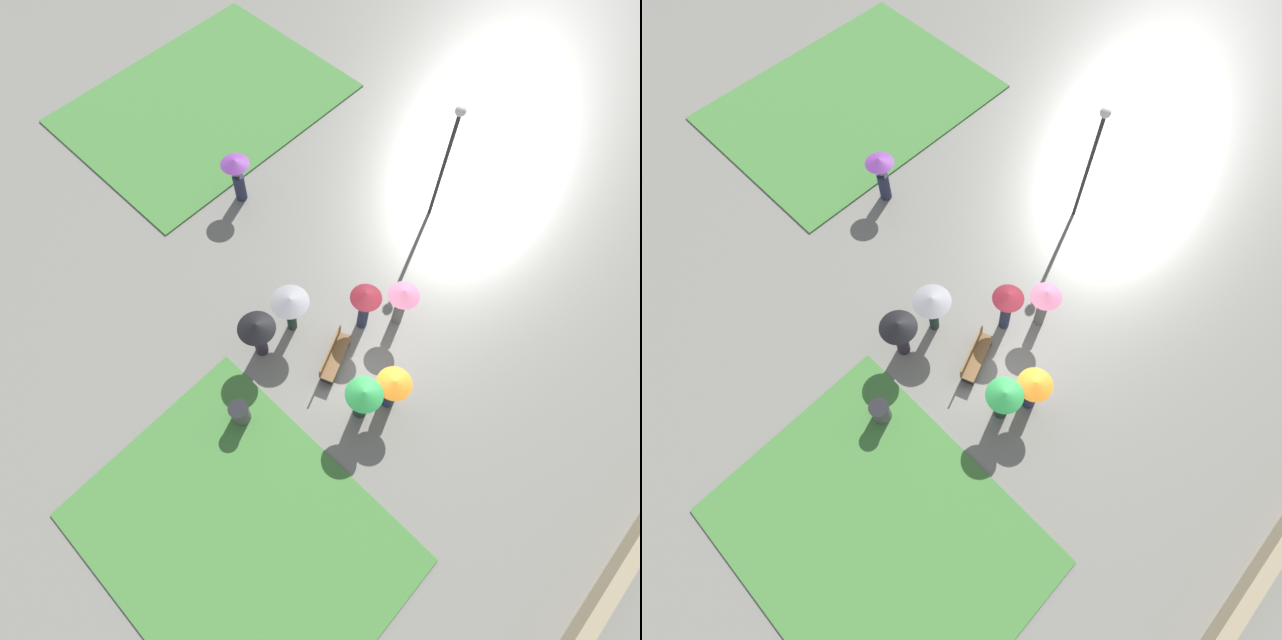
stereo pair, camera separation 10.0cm
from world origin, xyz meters
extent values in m
plane|color=slate|center=(0.00, 0.00, 0.00)|extent=(90.00, 90.00, 0.00)
cube|color=#427A38|center=(-5.84, -0.78, 0.03)|extent=(6.11, 7.95, 0.06)
cube|color=#427A38|center=(3.78, 11.84, 0.03)|extent=(10.09, 7.72, 0.06)
cube|color=gray|center=(0.00, -8.08, 0.33)|extent=(45.00, 0.35, 0.66)
cube|color=brown|center=(-0.65, 0.73, 0.42)|extent=(1.59, 0.94, 0.05)
cube|color=brown|center=(-0.72, 0.89, 0.68)|extent=(1.46, 0.60, 0.45)
cube|color=#232326|center=(-1.28, 0.49, 0.20)|extent=(0.21, 0.38, 0.40)
cube|color=#232326|center=(-0.02, 0.97, 0.20)|extent=(0.21, 0.38, 0.40)
cylinder|color=#2D2D30|center=(5.69, 2.15, 2.07)|extent=(0.12, 0.12, 4.14)
sphere|color=white|center=(5.69, 2.15, 4.30)|extent=(0.32, 0.32, 0.32)
cylinder|color=#4C4C51|center=(-3.70, 1.49, 0.43)|extent=(0.52, 0.52, 0.86)
cylinder|color=black|center=(-3.70, 1.49, 0.88)|extent=(0.56, 0.56, 0.03)
cylinder|color=#1E3328|center=(-0.70, 2.48, 0.53)|extent=(0.35, 0.35, 1.07)
sphere|color=tan|center=(-0.70, 2.48, 1.16)|extent=(0.20, 0.20, 0.20)
cylinder|color=#4C4C4F|center=(-0.70, 2.48, 1.44)|extent=(0.02, 0.02, 0.35)
cone|color=gray|center=(-0.70, 2.48, 1.71)|extent=(1.12, 1.12, 0.19)
cylinder|color=#1E3328|center=(-1.28, -0.81, 0.53)|extent=(0.47, 0.47, 1.07)
sphere|color=brown|center=(-1.28, -0.81, 1.17)|extent=(0.19, 0.19, 0.19)
cylinder|color=#4C4C4F|center=(-1.28, -0.81, 1.44)|extent=(0.02, 0.02, 0.35)
cone|color=#237A38|center=(-1.28, -0.81, 1.71)|extent=(1.01, 1.01, 0.20)
cylinder|color=#2D2333|center=(-1.89, 2.57, 0.49)|extent=(0.50, 0.50, 0.99)
sphere|color=beige|center=(-1.89, 2.57, 1.10)|extent=(0.23, 0.23, 0.23)
cylinder|color=#4C4C4F|center=(-1.89, 2.57, 1.39)|extent=(0.02, 0.02, 0.35)
cone|color=black|center=(-1.89, 2.57, 1.70)|extent=(1.08, 1.08, 0.26)
cylinder|color=slate|center=(1.69, 0.31, 0.49)|extent=(0.45, 0.45, 0.99)
sphere|color=beige|center=(1.69, 0.31, 1.10)|extent=(0.22, 0.22, 0.22)
cylinder|color=#4C4C4F|center=(1.69, 0.31, 1.38)|extent=(0.02, 0.02, 0.35)
cone|color=pink|center=(1.69, 0.31, 1.69)|extent=(0.92, 0.92, 0.27)
cylinder|color=#282D47|center=(-0.50, -1.17, 0.49)|extent=(0.46, 0.46, 0.98)
sphere|color=beige|center=(-0.50, -1.17, 1.08)|extent=(0.21, 0.21, 0.21)
cylinder|color=#4C4C4F|center=(-0.50, -1.17, 1.36)|extent=(0.02, 0.02, 0.35)
cone|color=orange|center=(-0.50, -1.17, 1.63)|extent=(0.96, 0.96, 0.19)
cylinder|color=#282D47|center=(0.83, 0.99, 0.57)|extent=(0.44, 0.44, 1.14)
sphere|color=brown|center=(0.83, 0.99, 1.24)|extent=(0.21, 0.21, 0.21)
cylinder|color=#4C4C4F|center=(0.83, 0.99, 1.52)|extent=(0.02, 0.02, 0.35)
cone|color=maroon|center=(0.83, 0.99, 1.83)|extent=(0.91, 0.91, 0.26)
cylinder|color=#282D47|center=(1.63, 7.33, 0.54)|extent=(0.50, 0.50, 1.08)
sphere|color=#997051|center=(1.63, 7.33, 1.18)|extent=(0.21, 0.21, 0.21)
cylinder|color=#4C4C4F|center=(1.63, 7.33, 1.46)|extent=(0.02, 0.02, 0.35)
cone|color=#703389|center=(1.63, 7.33, 1.73)|extent=(0.96, 0.96, 0.18)
camera|label=1|loc=(-4.87, -2.66, 13.90)|focal=28.00mm
camera|label=2|loc=(-4.80, -2.73, 13.90)|focal=28.00mm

